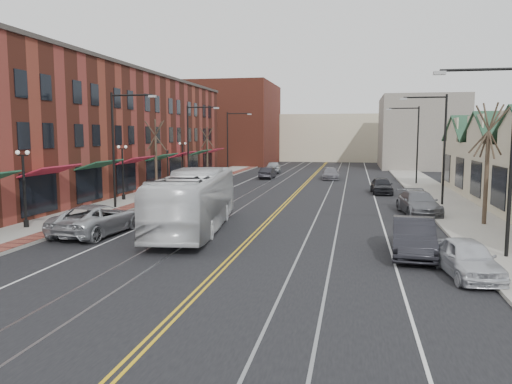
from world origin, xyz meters
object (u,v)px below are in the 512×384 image
at_px(parked_suv, 97,219).
at_px(parked_car_a, 467,258).
at_px(parked_car_b, 413,237).
at_px(transit_bus, 194,201).
at_px(parked_car_d, 382,186).
at_px(parked_car_c, 419,203).

distance_m(parked_suv, parked_car_a, 18.13).
bearing_deg(parked_suv, parked_car_b, 178.66).
distance_m(transit_bus, parked_car_a, 14.33).
bearing_deg(parked_car_d, parked_car_a, -88.90).
height_order(parked_suv, parked_car_a, parked_suv).
xyz_separation_m(parked_suv, parked_car_d, (15.74, 21.51, -0.07)).
bearing_deg(parked_car_d, transit_bus, -121.96).
bearing_deg(parked_car_d, parked_suv, -129.03).
height_order(transit_bus, parked_car_b, transit_bus).
height_order(transit_bus, parked_car_a, transit_bus).
relative_size(parked_car_a, parked_car_b, 0.84).
bearing_deg(parked_car_c, parked_car_a, -97.22).
height_order(parked_suv, parked_car_c, parked_suv).
xyz_separation_m(transit_bus, parked_car_d, (10.95, 19.66, -0.93)).
distance_m(parked_car_a, parked_car_b, 3.38).
distance_m(transit_bus, parked_car_d, 22.52).
distance_m(parked_suv, parked_car_b, 16.01).
bearing_deg(parked_suv, parked_car_c, -145.63).
relative_size(parked_car_b, parked_car_c, 0.94).
bearing_deg(transit_bus, parked_car_c, -153.78).
height_order(parked_car_a, parked_car_b, parked_car_b).
bearing_deg(parked_car_d, parked_car_b, -92.38).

